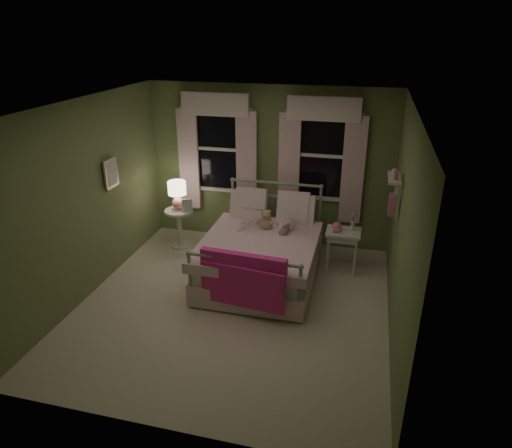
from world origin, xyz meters
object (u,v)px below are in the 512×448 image
(bed, at_px, (262,253))
(table_lamp, at_px, (177,192))
(child_left, at_px, (250,206))
(teddy_bear, at_px, (266,221))
(nightstand_right, at_px, (343,237))
(child_right, at_px, (287,210))
(nightstand_left, at_px, (180,223))

(bed, bearing_deg, table_lamp, 156.72)
(child_left, xyz_separation_m, table_lamp, (-1.28, 0.25, 0.01))
(teddy_bear, distance_m, nightstand_right, 1.16)
(child_right, distance_m, table_lamp, 1.85)
(nightstand_left, bearing_deg, nightstand_right, -3.89)
(child_left, bearing_deg, teddy_bear, 164.81)
(child_left, height_order, child_right, child_left)
(teddy_bear, bearing_deg, child_right, 29.50)
(nightstand_right, bearing_deg, child_right, -175.43)
(child_left, bearing_deg, child_right, -165.69)
(child_right, xyz_separation_m, nightstand_left, (-1.84, 0.25, -0.51))
(nightstand_left, bearing_deg, child_left, -11.01)
(child_left, height_order, teddy_bear, child_left)
(table_lamp, xyz_separation_m, nightstand_right, (2.67, -0.18, -0.40))
(bed, distance_m, nightstand_left, 1.70)
(child_left, xyz_separation_m, child_right, (0.56, 0.00, -0.02))
(child_right, relative_size, table_lamp, 1.54)
(teddy_bear, relative_size, table_lamp, 0.69)
(bed, bearing_deg, nightstand_right, 23.63)
(child_left, xyz_separation_m, nightstand_right, (1.40, 0.07, -0.39))
(table_lamp, bearing_deg, bed, -23.28)
(child_left, relative_size, child_right, 1.04)
(teddy_bear, relative_size, nightstand_left, 0.49)
(bed, distance_m, nightstand_right, 1.23)
(nightstand_left, bearing_deg, bed, -23.28)
(bed, relative_size, nightstand_left, 3.13)
(child_left, height_order, table_lamp, child_left)
(child_left, relative_size, nightstand_left, 1.14)
(nightstand_left, relative_size, nightstand_right, 1.02)
(child_left, bearing_deg, table_lamp, 3.29)
(child_right, distance_m, teddy_bear, 0.35)
(child_left, relative_size, table_lamp, 1.60)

